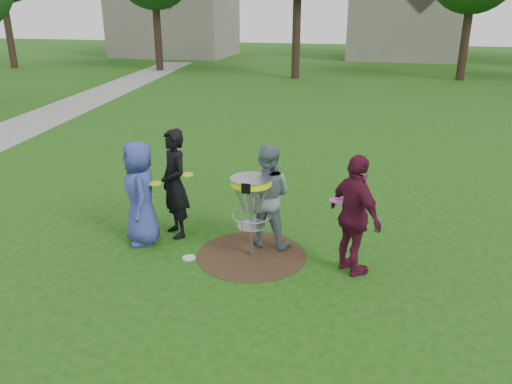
% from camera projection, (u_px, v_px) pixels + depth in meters
% --- Properties ---
extents(ground, '(100.00, 100.00, 0.00)m').
position_uv_depth(ground, '(252.00, 255.00, 8.19)').
color(ground, '#19470F').
rests_on(ground, ground).
extents(dirt_patch, '(1.80, 1.80, 0.01)m').
position_uv_depth(dirt_patch, '(252.00, 255.00, 8.19)').
color(dirt_patch, '#47331E').
rests_on(dirt_patch, ground).
extents(concrete_path, '(7.75, 39.92, 0.02)m').
position_uv_depth(concrete_path, '(36.00, 121.00, 17.73)').
color(concrete_path, '#9E9E99').
rests_on(concrete_path, ground).
extents(player_blue, '(0.94, 1.04, 1.79)m').
position_uv_depth(player_blue, '(140.00, 193.00, 8.36)').
color(player_blue, '#38429B').
rests_on(player_blue, ground).
extents(player_black, '(0.82, 0.82, 1.92)m').
position_uv_depth(player_black, '(174.00, 184.00, 8.61)').
color(player_black, black).
rests_on(player_black, ground).
extents(player_grey, '(0.90, 0.72, 1.76)m').
position_uv_depth(player_grey, '(267.00, 196.00, 8.27)').
color(player_grey, slate).
rests_on(player_grey, ground).
extents(player_maroon, '(1.06, 1.12, 1.86)m').
position_uv_depth(player_maroon, '(355.00, 216.00, 7.36)').
color(player_maroon, '#55132C').
rests_on(player_maroon, ground).
extents(disc_on_grass, '(0.22, 0.22, 0.02)m').
position_uv_depth(disc_on_grass, '(189.00, 258.00, 8.08)').
color(disc_on_grass, silver).
rests_on(disc_on_grass, ground).
extents(disc_golf_basket, '(0.66, 0.67, 1.38)m').
position_uv_depth(disc_golf_basket, '(251.00, 197.00, 7.83)').
color(disc_golf_basket, '#9EA0A5').
rests_on(disc_golf_basket, ground).
extents(held_discs, '(3.22, 0.72, 0.11)m').
position_uv_depth(held_discs, '(231.00, 187.00, 7.99)').
color(held_discs, '#BDEF1A').
rests_on(held_discs, ground).
extents(house_row, '(44.50, 10.65, 11.62)m').
position_uv_depth(house_row, '(431.00, 2.00, 35.71)').
color(house_row, gray).
rests_on(house_row, ground).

